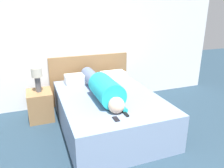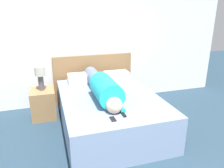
{
  "view_description": "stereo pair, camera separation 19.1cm",
  "coord_description": "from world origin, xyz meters",
  "px_view_note": "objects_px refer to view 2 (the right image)",
  "views": [
    {
      "loc": [
        -1.12,
        -0.31,
        1.92
      ],
      "look_at": [
        -0.02,
        2.62,
        0.83
      ],
      "focal_mm": 35.0,
      "sensor_mm": 36.0,
      "label": 1
    },
    {
      "loc": [
        -0.94,
        -0.37,
        1.92
      ],
      "look_at": [
        -0.02,
        2.62,
        0.83
      ],
      "focal_mm": 35.0,
      "sensor_mm": 36.0,
      "label": 2
    }
  ],
  "objects_px": {
    "bed": "(109,112)",
    "tv_remote": "(123,114)",
    "table_lamp": "(40,75)",
    "cell_phone": "(113,119)",
    "nightstand": "(43,103)",
    "pillow_near_headboard": "(81,78)",
    "pillow_second": "(116,76)",
    "person_lying": "(102,87)"
  },
  "relations": [
    {
      "from": "pillow_near_headboard",
      "to": "pillow_second",
      "type": "bearing_deg",
      "value": 0.0
    },
    {
      "from": "person_lying",
      "to": "bed",
      "type": "bearing_deg",
      "value": -5.78
    },
    {
      "from": "person_lying",
      "to": "cell_phone",
      "type": "bearing_deg",
      "value": -95.35
    },
    {
      "from": "tv_remote",
      "to": "bed",
      "type": "bearing_deg",
      "value": 88.82
    },
    {
      "from": "pillow_near_headboard",
      "to": "cell_phone",
      "type": "height_order",
      "value": "pillow_near_headboard"
    },
    {
      "from": "pillow_second",
      "to": "table_lamp",
      "type": "bearing_deg",
      "value": -177.21
    },
    {
      "from": "person_lying",
      "to": "cell_phone",
      "type": "relative_size",
      "value": 13.01
    },
    {
      "from": "table_lamp",
      "to": "pillow_near_headboard",
      "type": "relative_size",
      "value": 0.89
    },
    {
      "from": "pillow_near_headboard",
      "to": "tv_remote",
      "type": "xyz_separation_m",
      "value": [
        0.31,
        -1.5,
        -0.07
      ]
    },
    {
      "from": "cell_phone",
      "to": "table_lamp",
      "type": "bearing_deg",
      "value": 119.88
    },
    {
      "from": "tv_remote",
      "to": "pillow_near_headboard",
      "type": "bearing_deg",
      "value": 101.66
    },
    {
      "from": "bed",
      "to": "tv_remote",
      "type": "xyz_separation_m",
      "value": [
        -0.01,
        -0.71,
        0.3
      ]
    },
    {
      "from": "nightstand",
      "to": "pillow_second",
      "type": "relative_size",
      "value": 1.14
    },
    {
      "from": "pillow_near_headboard",
      "to": "cell_phone",
      "type": "relative_size",
      "value": 3.75
    },
    {
      "from": "table_lamp",
      "to": "person_lying",
      "type": "xyz_separation_m",
      "value": [
        0.94,
        -0.71,
        -0.08
      ]
    },
    {
      "from": "person_lying",
      "to": "pillow_second",
      "type": "bearing_deg",
      "value": 57.74
    },
    {
      "from": "bed",
      "to": "pillow_near_headboard",
      "type": "height_order",
      "value": "pillow_near_headboard"
    },
    {
      "from": "table_lamp",
      "to": "pillow_near_headboard",
      "type": "height_order",
      "value": "table_lamp"
    },
    {
      "from": "pillow_near_headboard",
      "to": "bed",
      "type": "bearing_deg",
      "value": -67.69
    },
    {
      "from": "nightstand",
      "to": "pillow_second",
      "type": "height_order",
      "value": "pillow_second"
    },
    {
      "from": "table_lamp",
      "to": "tv_remote",
      "type": "xyz_separation_m",
      "value": [
        1.03,
        -1.43,
        -0.22
      ]
    },
    {
      "from": "person_lying",
      "to": "pillow_near_headboard",
      "type": "bearing_deg",
      "value": 105.48
    },
    {
      "from": "tv_remote",
      "to": "cell_phone",
      "type": "bearing_deg",
      "value": -155.37
    },
    {
      "from": "person_lying",
      "to": "pillow_second",
      "type": "xyz_separation_m",
      "value": [
        0.49,
        0.78,
        -0.09
      ]
    },
    {
      "from": "table_lamp",
      "to": "cell_phone",
      "type": "bearing_deg",
      "value": -60.12
    },
    {
      "from": "pillow_second",
      "to": "cell_phone",
      "type": "xyz_separation_m",
      "value": [
        -0.57,
        -1.58,
        -0.07
      ]
    },
    {
      "from": "cell_phone",
      "to": "tv_remote",
      "type": "bearing_deg",
      "value": 24.63
    },
    {
      "from": "tv_remote",
      "to": "cell_phone",
      "type": "xyz_separation_m",
      "value": [
        -0.17,
        -0.08,
        -0.01
      ]
    },
    {
      "from": "nightstand",
      "to": "pillow_near_headboard",
      "type": "height_order",
      "value": "pillow_near_headboard"
    },
    {
      "from": "nightstand",
      "to": "cell_phone",
      "type": "bearing_deg",
      "value": -60.12
    },
    {
      "from": "bed",
      "to": "cell_phone",
      "type": "relative_size",
      "value": 16.0
    },
    {
      "from": "bed",
      "to": "cell_phone",
      "type": "height_order",
      "value": "cell_phone"
    },
    {
      "from": "table_lamp",
      "to": "tv_remote",
      "type": "relative_size",
      "value": 2.89
    },
    {
      "from": "bed",
      "to": "pillow_second",
      "type": "relative_size",
      "value": 4.49
    },
    {
      "from": "table_lamp",
      "to": "pillow_second",
      "type": "bearing_deg",
      "value": 2.79
    },
    {
      "from": "nightstand",
      "to": "tv_remote",
      "type": "bearing_deg",
      "value": -54.12
    },
    {
      "from": "table_lamp",
      "to": "cell_phone",
      "type": "xyz_separation_m",
      "value": [
        0.87,
        -1.51,
        -0.23
      ]
    },
    {
      "from": "pillow_second",
      "to": "cell_phone",
      "type": "relative_size",
      "value": 3.56
    },
    {
      "from": "table_lamp",
      "to": "pillow_near_headboard",
      "type": "distance_m",
      "value": 0.74
    },
    {
      "from": "bed",
      "to": "tv_remote",
      "type": "height_order",
      "value": "tv_remote"
    },
    {
      "from": "bed",
      "to": "table_lamp",
      "type": "bearing_deg",
      "value": 145.52
    },
    {
      "from": "nightstand",
      "to": "cell_phone",
      "type": "distance_m",
      "value": 1.77
    }
  ]
}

